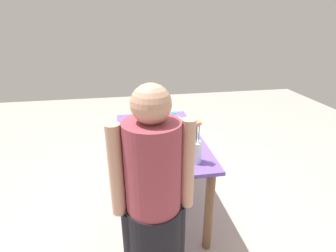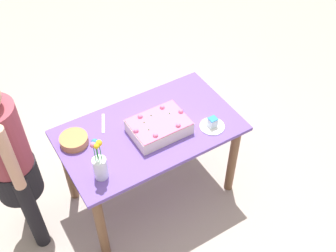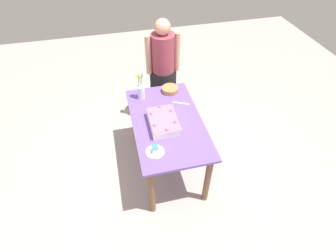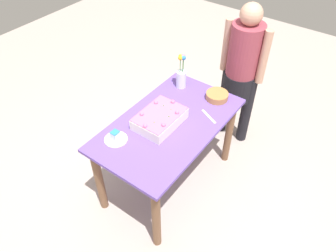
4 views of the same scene
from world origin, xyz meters
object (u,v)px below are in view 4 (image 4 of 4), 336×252
Objects in this scene: sheet_cake at (160,118)px; cake_knife at (209,116)px; serving_plate_with_slice at (116,137)px; flower_vase at (181,76)px; person_standing at (242,68)px; fruit_bowl at (217,96)px.

cake_knife is at bearing 137.50° from sheet_cake.
serving_plate_with_slice is 0.88m from flower_vase.
sheet_cake is 0.27× the size of person_standing.
sheet_cake is 0.39m from serving_plate_with_slice.
cake_knife is at bearing 146.20° from serving_plate_with_slice.
fruit_bowl reaches higher than cake_knife.
flower_vase is at bearing -83.89° from fruit_bowl.
person_standing is (-1.00, 0.22, 0.04)m from sheet_cake.
person_standing is at bearing 164.18° from serving_plate_with_slice.
fruit_bowl is at bearing -1.38° from person_standing.
flower_vase is at bearing -38.03° from person_standing.
person_standing reaches higher than flower_vase.
sheet_cake is 2.25× the size of serving_plate_with_slice.
fruit_bowl is (-0.25, -0.07, 0.03)m from cake_knife.
flower_vase is (-0.22, -0.43, 0.12)m from cake_knife.
serving_plate_with_slice is 0.91× the size of fruit_bowl.
flower_vase is 0.22× the size of person_standing.
fruit_bowl is at bearing 159.29° from sheet_cake.
flower_vase is 0.61m from person_standing.
sheet_cake is 2.05× the size of fruit_bowl.
flower_vase is at bearing 178.76° from cake_knife.
cake_knife is 0.50m from flower_vase.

